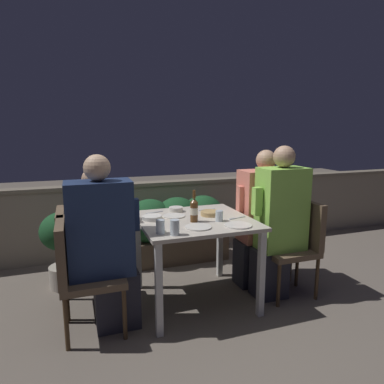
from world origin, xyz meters
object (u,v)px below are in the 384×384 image
object	(u,v)px
person_blue_shirt	(101,239)
chair_right_near	(296,239)
potted_plant	(63,241)
chair_left_near	(78,267)
chair_left_far	(76,251)
person_coral_top	(261,218)
person_green_blouse	(278,223)
beer_bottle	(194,210)
chair_right_far	(278,230)
person_navy_jumper	(105,245)

from	to	relation	value
person_blue_shirt	chair_right_near	xyz separation A→B (m)	(1.70, -0.33, -0.08)
potted_plant	chair_right_near	bearing A→B (deg)	-21.94
chair_left_near	person_blue_shirt	distance (m)	0.41
chair_left_far	person_coral_top	xyz separation A→B (m)	(1.70, -0.05, 0.14)
person_blue_shirt	person_green_blouse	bearing A→B (deg)	-12.29
beer_bottle	person_blue_shirt	bearing A→B (deg)	159.48
chair_right_far	person_blue_shirt	bearing A→B (deg)	178.35
person_blue_shirt	potted_plant	xyz separation A→B (m)	(-0.32, 0.49, -0.15)
chair_left_far	person_blue_shirt	world-z (taller)	person_blue_shirt
chair_left_far	chair_right_far	world-z (taller)	same
beer_bottle	chair_right_near	bearing A→B (deg)	-3.20
chair_left_near	potted_plant	size ratio (longest dim) A/B	1.17
chair_left_far	chair_right_near	bearing A→B (deg)	-9.77
person_navy_jumper	chair_right_near	bearing A→B (deg)	1.00
potted_plant	chair_left_near	bearing A→B (deg)	-81.48
chair_left_far	chair_left_near	bearing A→B (deg)	-88.58
beer_bottle	potted_plant	xyz separation A→B (m)	(-1.05, 0.76, -0.40)
chair_right_far	beer_bottle	xyz separation A→B (m)	(-0.97, -0.23, 0.34)
person_navy_jumper	beer_bottle	xyz separation A→B (m)	(0.73, 0.08, 0.19)
chair_left_near	person_blue_shirt	xyz separation A→B (m)	(0.19, 0.36, 0.08)
chair_right_near	person_navy_jumper	bearing A→B (deg)	-179.00
person_green_blouse	person_navy_jumper	bearing A→B (deg)	-178.87
person_green_blouse	beer_bottle	xyz separation A→B (m)	(-0.77, 0.05, 0.17)
person_green_blouse	person_coral_top	xyz separation A→B (m)	(-0.01, 0.28, -0.03)
chair_right_near	potted_plant	world-z (taller)	chair_right_near
chair_left_near	chair_right_far	xyz separation A→B (m)	(1.89, 0.31, 0.00)
chair_left_near	chair_left_far	size ratio (longest dim) A/B	1.00
person_navy_jumper	chair_left_far	distance (m)	0.44
beer_bottle	potted_plant	bearing A→B (deg)	144.12
chair_left_far	potted_plant	bearing A→B (deg)	103.59
chair_right_far	chair_right_near	bearing A→B (deg)	-88.76
chair_left_far	person_green_blouse	size ratio (longest dim) A/B	0.63
person_navy_jumper	person_green_blouse	distance (m)	1.50
beer_bottle	potted_plant	size ratio (longest dim) A/B	0.36
potted_plant	person_navy_jumper	bearing A→B (deg)	-68.97
chair_left_near	person_green_blouse	bearing A→B (deg)	0.99
chair_right_far	beer_bottle	size ratio (longest dim) A/B	3.26
person_blue_shirt	person_coral_top	xyz separation A→B (m)	(1.50, -0.05, 0.05)
chair_left_far	chair_right_near	distance (m)	1.93
chair_left_near	chair_left_far	world-z (taller)	same
person_blue_shirt	chair_right_far	world-z (taller)	person_blue_shirt
beer_bottle	chair_left_far	bearing A→B (deg)	163.66
person_blue_shirt	person_navy_jumper	bearing A→B (deg)	-89.26
chair_right_near	chair_right_far	distance (m)	0.28
person_green_blouse	person_coral_top	bearing A→B (deg)	91.52
person_coral_top	potted_plant	distance (m)	1.91
chair_left_near	person_coral_top	bearing A→B (deg)	10.35
person_blue_shirt	potted_plant	world-z (taller)	person_blue_shirt
chair_left_far	person_green_blouse	xyz separation A→B (m)	(1.71, -0.33, 0.17)
person_navy_jumper	person_blue_shirt	xyz separation A→B (m)	(-0.00, 0.36, -0.06)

